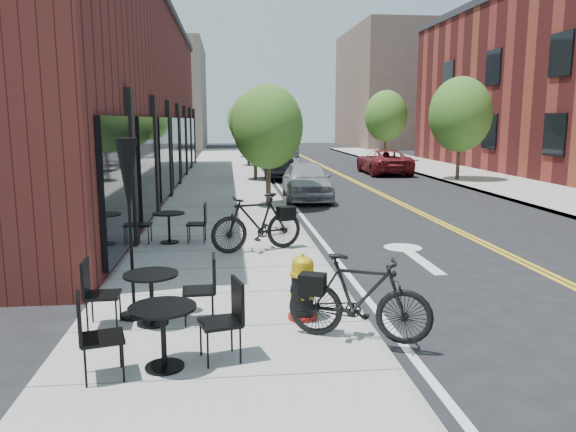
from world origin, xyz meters
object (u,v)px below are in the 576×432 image
bistro_set_a (163,328)px  bistro_set_c (169,223)px  parked_car_a (307,180)px  parked_car_c (275,155)px  fire_hydrant (303,288)px  bicycle_left (257,222)px  bistro_set_b (151,291)px  bicycle_right (359,298)px  patio_umbrella (128,191)px  parked_car_b (283,163)px  parked_car_far (384,162)px

bistro_set_a → bistro_set_c: size_ratio=1.07×
bistro_set_a → parked_car_a: parked_car_a is taller
bistro_set_c → parked_car_c: bearing=81.5°
fire_hydrant → parked_car_a: (1.82, 12.42, 0.14)m
fire_hydrant → bistro_set_a: bearing=-134.6°
bicycle_left → bistro_set_b: (-1.63, -4.12, -0.14)m
bistro_set_c → bicycle_right: bearing=-61.2°
patio_umbrella → parked_car_c: bearing=80.8°
bicycle_right → patio_umbrella: (-2.92, 1.14, 1.23)m
bicycle_right → bistro_set_b: 2.76m
parked_car_a → parked_car_b: 7.55m
bicycle_left → parked_car_far: bicycle_left is taller
bicycle_left → parked_car_c: size_ratio=0.41×
bicycle_left → bicycle_right: 5.06m
fire_hydrant → bicycle_left: (-0.40, 4.14, 0.17)m
fire_hydrant → patio_umbrella: patio_umbrella is taller
patio_umbrella → parked_car_b: size_ratio=0.55×
patio_umbrella → parked_car_b: patio_umbrella is taller
parked_car_c → bicycle_right: bearing=-96.1°
bicycle_left → bistro_set_c: 2.14m
parked_car_c → patio_umbrella: bearing=-102.6°
patio_umbrella → parked_car_b: bearing=78.3°
parked_car_c → parked_car_far: size_ratio=1.05×
bistro_set_a → parked_car_b: (3.46, 21.36, 0.16)m
bistro_set_b → parked_car_far: 23.33m
parked_car_c → parked_car_far: parked_car_c is taller
fire_hydrant → bicycle_left: 4.16m
bicycle_left → bistro_set_a: size_ratio=1.14×
fire_hydrant → bistro_set_c: (-2.30, 5.11, 0.01)m
parked_car_b → bistro_set_a: bearing=-92.1°
bicycle_right → parked_car_b: (1.14, 20.79, 0.08)m
fire_hydrant → parked_car_far: 22.62m
bicycle_left → patio_umbrella: bearing=-45.4°
bistro_set_b → bistro_set_c: (-0.27, 5.09, -0.01)m
bicycle_right → bistro_set_c: (-2.90, 5.93, -0.10)m
parked_car_c → bistro_set_a: bearing=-100.8°
bistro_set_a → patio_umbrella: 2.23m
bistro_set_c → patio_umbrella: size_ratio=0.67×
parked_car_c → bistro_set_c: bearing=-104.5°
bistro_set_b → parked_car_b: size_ratio=0.37×
bistro_set_c → parked_car_b: 15.40m
parked_car_a → parked_car_c: 13.94m
bistro_set_b → parked_car_c: parked_car_c is taller
bistro_set_a → parked_car_a: size_ratio=0.43×
bicycle_right → parked_car_far: bearing=5.8°
patio_umbrella → bicycle_right: bearing=-21.4°
fire_hydrant → bistro_set_b: bearing=-173.9°
bicycle_left → patio_umbrella: 4.43m
bistro_set_b → parked_car_c: bearing=78.7°
parked_car_a → parked_car_b: bearing=93.4°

